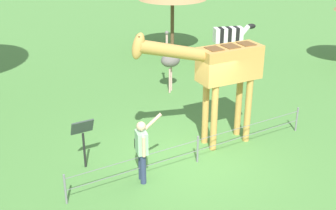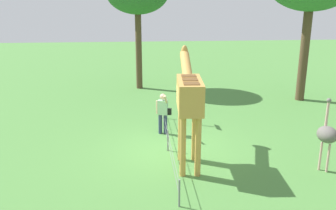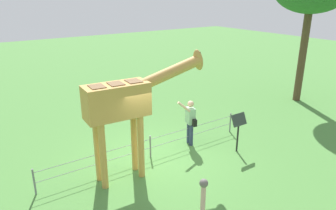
% 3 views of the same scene
% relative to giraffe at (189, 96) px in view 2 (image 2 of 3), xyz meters
% --- Properties ---
extents(ground_plane, '(60.00, 60.00, 0.00)m').
position_rel_giraffe_xyz_m(ground_plane, '(1.02, 0.33, -2.21)').
color(ground_plane, '#4C843D').
extents(giraffe, '(3.67, 0.80, 3.47)m').
position_rel_giraffe_xyz_m(giraffe, '(0.00, 0.00, 0.00)').
color(giraffe, '#C69347').
rests_on(giraffe, ground_plane).
extents(visitor, '(0.73, 0.59, 1.67)m').
position_rel_giraffe_xyz_m(visitor, '(2.64, 0.60, -1.30)').
color(visitor, navy).
rests_on(visitor, ground_plane).
extents(ostrich, '(0.70, 0.56, 2.25)m').
position_rel_giraffe_xyz_m(ostrich, '(-0.87, -4.00, -1.03)').
color(ostrich, '#CC9E93').
rests_on(ostrich, ground_plane).
extents(info_sign, '(0.56, 0.21, 1.32)m').
position_rel_giraffe_xyz_m(info_sign, '(3.60, -0.70, -1.26)').
color(info_sign, black).
rests_on(info_sign, ground_plane).
extents(wire_fence, '(7.05, 0.05, 0.75)m').
position_rel_giraffe_xyz_m(wire_fence, '(1.02, 0.55, -1.80)').
color(wire_fence, slate).
rests_on(wire_fence, ground_plane).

